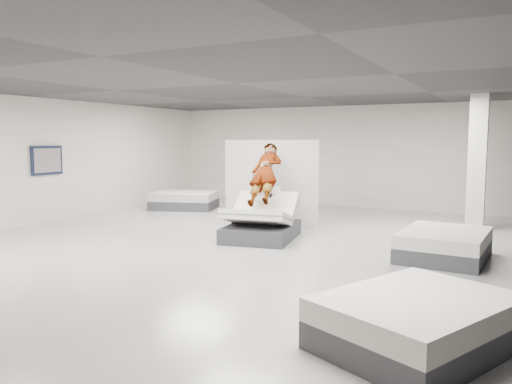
% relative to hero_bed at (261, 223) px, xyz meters
% --- Properties ---
extents(room, '(14.00, 14.04, 3.20)m').
position_rel_hero_bed_xyz_m(room, '(-0.03, -1.02, 1.25)').
color(room, '#B5B2AB').
rests_on(room, ground).
extents(hero_bed, '(1.68, 2.04, 1.08)m').
position_rel_hero_bed_xyz_m(hero_bed, '(0.00, 0.00, 0.00)').
color(hero_bed, '#37373C').
rests_on(hero_bed, floor).
extents(person, '(0.93, 1.63, 1.62)m').
position_rel_hero_bed_xyz_m(person, '(-0.06, 0.30, 0.83)').
color(person, slate).
rests_on(person, hero_bed).
extents(remote, '(0.08, 0.15, 0.08)m').
position_rel_hero_bed_xyz_m(remote, '(0.22, 0.00, 0.60)').
color(remote, black).
rests_on(remote, person).
extents(divider_panel, '(2.33, 0.48, 2.13)m').
position_rel_hero_bed_xyz_m(divider_panel, '(-0.49, 1.46, 0.72)').
color(divider_panel, silver).
rests_on(divider_panel, floor).
extents(flat_bed_right_far, '(1.50, 1.94, 0.51)m').
position_rel_hero_bed_xyz_m(flat_bed_right_far, '(3.72, -0.07, -0.09)').
color(flat_bed_right_far, '#37373C').
rests_on(flat_bed_right_far, floor).
extents(flat_bed_right_near, '(2.14, 2.38, 0.54)m').
position_rel_hero_bed_xyz_m(flat_bed_right_near, '(3.99, -4.27, -0.08)').
color(flat_bed_right_near, '#37373C').
rests_on(flat_bed_right_near, floor).
extents(flat_bed_left_far, '(2.24, 1.94, 0.52)m').
position_rel_hero_bed_xyz_m(flat_bed_left_far, '(-4.27, 3.13, -0.09)').
color(flat_bed_left_far, '#37373C').
rests_on(flat_bed_left_far, floor).
extents(column, '(0.40, 0.40, 3.20)m').
position_rel_hero_bed_xyz_m(column, '(3.97, 3.48, 1.25)').
color(column, silver).
rests_on(column, floor).
extents(wall_poster, '(0.06, 0.95, 0.75)m').
position_rel_hero_bed_xyz_m(wall_poster, '(-5.96, -0.52, 1.25)').
color(wall_poster, black).
rests_on(wall_poster, wall_left).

